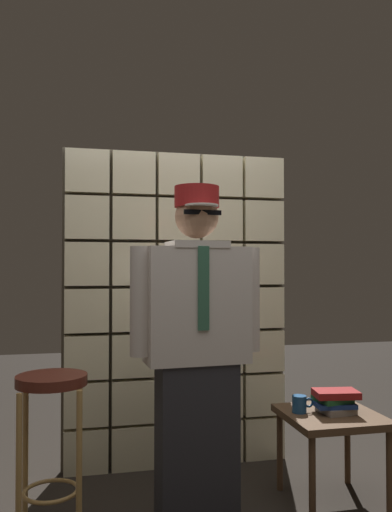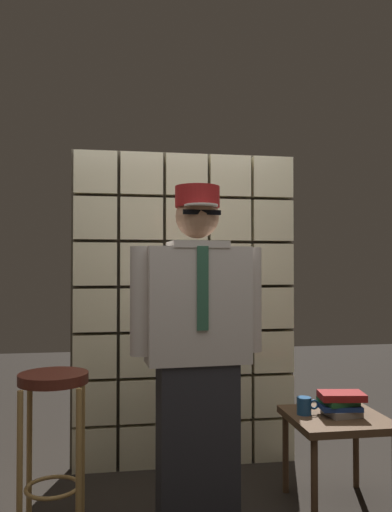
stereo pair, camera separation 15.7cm
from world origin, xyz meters
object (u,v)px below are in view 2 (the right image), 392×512
(standing_person, at_px, (197,349))
(side_table, at_px, (337,427))
(book_stack, at_px, (341,403))
(coffee_mug, at_px, (305,406))
(bar_stool, at_px, (53,415))

(standing_person, distance_m, side_table, 0.93)
(standing_person, xyz_separation_m, side_table, (0.80, 0.11, -0.47))
(book_stack, bearing_deg, coffee_mug, 165.35)
(standing_person, distance_m, bar_stool, 0.78)
(standing_person, height_order, book_stack, standing_person)
(book_stack, bearing_deg, side_table, 169.88)
(book_stack, distance_m, coffee_mug, 0.20)
(side_table, height_order, book_stack, book_stack)
(bar_stool, xyz_separation_m, side_table, (1.51, 0.08, -0.16))
(standing_person, xyz_separation_m, coffee_mug, (0.63, 0.15, -0.36))
(bar_stool, relative_size, coffee_mug, 6.31)
(bar_stool, bearing_deg, coffee_mug, 5.29)
(bar_stool, distance_m, book_stack, 1.53)
(standing_person, bearing_deg, book_stack, 3.28)
(bar_stool, height_order, coffee_mug, bar_stool)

